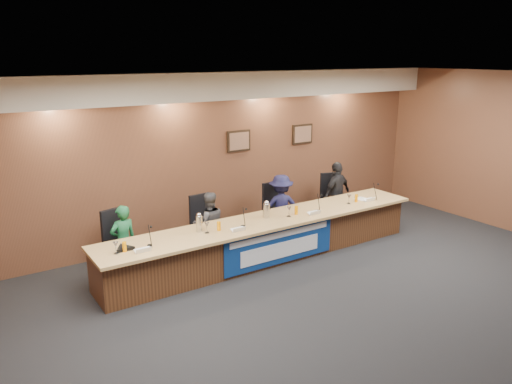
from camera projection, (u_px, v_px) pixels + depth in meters
floor at (364, 315)px, 6.94m from camera, size 10.00×10.00×0.00m
ceiling at (379, 80)px, 6.08m from camera, size 10.00×8.00×0.04m
wall_back at (221, 155)px, 9.73m from camera, size 10.00×0.04×3.20m
soffit at (226, 85)px, 9.17m from camera, size 10.00×0.50×0.50m
dais_body at (267, 240)px, 8.78m from camera, size 6.00×0.80×0.70m
dais_top at (268, 220)px, 8.64m from camera, size 6.10×0.95×0.05m
banner at (280, 246)px, 8.43m from camera, size 2.20×0.02×0.65m
banner_text_upper at (281, 235)px, 8.37m from camera, size 2.00×0.01×0.10m
banner_text_lower at (281, 250)px, 8.44m from camera, size 1.60×0.01×0.28m
wall_photo_left at (239, 141)px, 9.85m from camera, size 0.52×0.04×0.42m
wall_photo_right at (302, 134)px, 10.70m from camera, size 0.52×0.04×0.42m
panelist_a at (123, 241)px, 8.02m from camera, size 0.47×0.35×1.21m
panelist_b at (209, 224)px, 8.84m from camera, size 0.67×0.58×1.18m
panelist_c at (281, 207)px, 9.66m from camera, size 0.95×0.76×1.29m
panelist_d at (337, 194)px, 10.41m from camera, size 0.86×0.50×1.37m
office_chair_a at (122, 246)px, 8.13m from camera, size 0.59×0.59×0.08m
office_chair_b at (207, 229)px, 8.95m from camera, size 0.50×0.50×0.08m
office_chair_c at (278, 214)px, 9.78m from camera, size 0.48×0.48×0.08m
office_chair_d at (333, 202)px, 10.55m from camera, size 0.60×0.60×0.08m
nameplate_a at (144, 250)px, 7.16m from camera, size 0.24×0.08×0.10m
microphone_a at (150, 245)px, 7.42m from camera, size 0.07×0.07×0.02m
juice_glass_a at (124, 247)px, 7.18m from camera, size 0.06×0.06×0.15m
water_glass_a at (116, 248)px, 7.11m from camera, size 0.08×0.08×0.18m
nameplate_b at (239, 229)px, 8.00m from camera, size 0.24×0.08×0.10m
microphone_b at (243, 226)px, 8.25m from camera, size 0.07×0.07×0.02m
juice_glass_b at (219, 226)px, 8.05m from camera, size 0.06×0.06×0.15m
water_glass_b at (207, 228)px, 7.93m from camera, size 0.08×0.08×0.18m
nameplate_c at (315, 212)px, 8.85m from camera, size 0.24×0.08×0.10m
microphone_c at (317, 211)px, 9.05m from camera, size 0.07×0.07×0.02m
juice_glass_c at (296, 210)px, 8.87m from camera, size 0.06×0.06×0.15m
water_glass_c at (289, 212)px, 8.74m from camera, size 0.08×0.08×0.18m
nameplate_d at (371, 199)px, 9.64m from camera, size 0.24×0.08×0.10m
microphone_d at (373, 199)px, 9.80m from camera, size 0.07×0.07×0.02m
juice_glass_d at (356, 198)px, 9.61m from camera, size 0.06×0.06×0.15m
water_glass_d at (349, 199)px, 9.50m from camera, size 0.08×0.08×0.18m
carafe_left at (199, 224)px, 7.99m from camera, size 0.11×0.11×0.26m
carafe_mid at (266, 211)px, 8.68m from camera, size 0.12×0.12×0.25m
speakerphone at (124, 248)px, 7.26m from camera, size 0.32×0.32×0.05m
paper_stack at (363, 199)px, 9.80m from camera, size 0.26×0.33×0.01m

